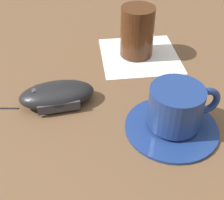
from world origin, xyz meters
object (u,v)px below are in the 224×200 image
(coffee_cup, at_px, (177,106))
(drinking_glass, at_px, (137,32))
(saucer, at_px, (172,126))
(computer_mouse, at_px, (57,95))

(coffee_cup, distance_m, drinking_glass, 0.21)
(saucer, distance_m, drinking_glass, 0.22)
(saucer, distance_m, computer_mouse, 0.18)
(computer_mouse, distance_m, drinking_glass, 0.20)
(saucer, height_order, coffee_cup, coffee_cup)
(coffee_cup, distance_m, computer_mouse, 0.19)
(drinking_glass, bearing_deg, computer_mouse, -64.23)
(saucer, bearing_deg, coffee_cup, 118.93)
(saucer, relative_size, drinking_glass, 1.44)
(saucer, relative_size, computer_mouse, 1.08)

